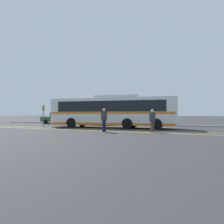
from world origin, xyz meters
TOP-DOWN VIEW (x-y plane):
  - ground_plane at (0.00, 0.00)m, footprint 220.00×220.00m
  - lane_strip_0 at (1.28, -2.38)m, footprint 32.61×0.20m
  - lane_strip_1 at (1.28, -4.07)m, footprint 32.61×0.20m
  - curb_strip at (1.28, 5.23)m, footprint 40.61×0.36m
  - transit_bus at (1.29, -0.18)m, footprint 13.08×3.73m
  - parked_car_0 at (-8.82, 4.36)m, footprint 4.98×2.07m
  - parked_car_1 at (-2.60, 4.12)m, footprint 4.04×1.93m
  - pedestrian_0 at (2.67, -4.82)m, footprint 0.39×0.47m
  - pedestrian_1 at (6.21, -3.68)m, footprint 0.45×0.45m
  - bus_stop_sign at (-6.03, -1.84)m, footprint 0.07×0.40m

SIDE VIEW (x-z plane):
  - ground_plane at x=0.00m, z-range 0.00..0.00m
  - lane_strip_0 at x=1.28m, z-range 0.00..0.01m
  - lane_strip_1 at x=1.28m, z-range 0.00..0.01m
  - curb_strip at x=1.28m, z-range 0.00..0.15m
  - parked_car_1 at x=-2.60m, z-range 0.00..1.51m
  - parked_car_0 at x=-8.82m, z-range -0.01..1.57m
  - pedestrian_1 at x=6.21m, z-range 0.12..1.87m
  - pedestrian_0 at x=2.67m, z-range 0.14..1.97m
  - bus_stop_sign at x=-6.03m, z-range 0.31..2.68m
  - transit_bus at x=1.29m, z-range 0.07..3.29m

